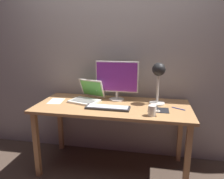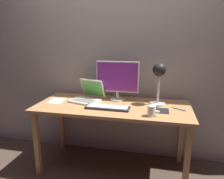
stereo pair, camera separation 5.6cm
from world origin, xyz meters
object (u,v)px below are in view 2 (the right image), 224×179
mouse (155,108)px  desk_lamp (159,75)px  monitor (117,79)px  laptop (89,95)px  pen (179,109)px  keyboard_main (108,107)px  coffee_mug (152,111)px

mouse → desk_lamp: bearing=84.8°
monitor → laptop: 0.37m
laptop → mouse: (0.74, -0.18, -0.04)m
mouse → pen: size_ratio=0.69×
desk_lamp → keyboard_main: bearing=-152.7°
laptop → pen: bearing=-6.6°
monitor → keyboard_main: bearing=-96.9°
pen → coffee_mug: bearing=-136.7°
desk_lamp → coffee_mug: 0.45m
pen → mouse: bearing=-162.8°
monitor → laptop: (-0.31, -0.08, -0.18)m
keyboard_main → laptop: 0.37m
mouse → coffee_mug: (-0.03, -0.17, 0.03)m
desk_lamp → monitor: bearing=172.2°
coffee_mug → keyboard_main: bearing=165.2°
laptop → coffee_mug: bearing=-26.2°
keyboard_main → coffee_mug: (0.44, -0.12, 0.04)m
keyboard_main → laptop: size_ratio=1.14×
laptop → coffee_mug: laptop is taller
laptop → desk_lamp: (0.76, 0.01, 0.25)m
pen → keyboard_main: bearing=-169.8°
laptop → monitor: bearing=13.5°
laptop → pen: (0.97, -0.11, -0.06)m
coffee_mug → monitor: bearing=133.1°
desk_lamp → coffee_mug: desk_lamp is taller
coffee_mug → pen: (0.25, 0.24, -0.05)m
mouse → monitor: bearing=149.0°
keyboard_main → pen: 0.70m
desk_lamp → pen: size_ratio=3.14×
mouse → pen: mouse is taller
mouse → keyboard_main: bearing=-173.4°
coffee_mug → laptop: bearing=153.8°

